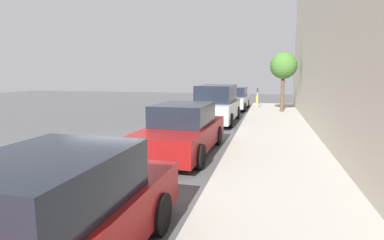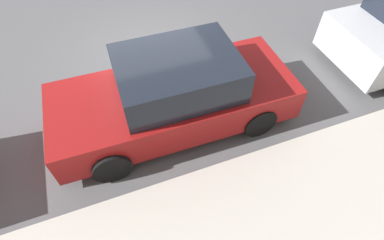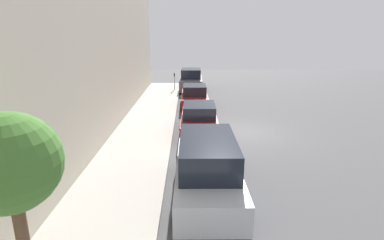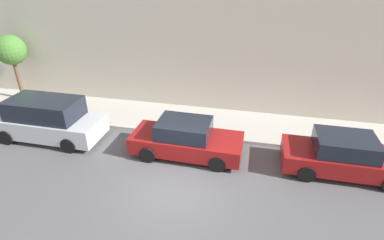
{
  "view_description": "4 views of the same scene",
  "coord_description": "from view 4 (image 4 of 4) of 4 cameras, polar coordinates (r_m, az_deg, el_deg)",
  "views": [
    {
      "loc": [
        4.68,
        -8.65,
        2.43
      ],
      "look_at": [
        2.36,
        0.43,
        1.0
      ],
      "focal_mm": 28.0,
      "sensor_mm": 36.0,
      "label": 1
    },
    {
      "loc": [
        5.92,
        -0.99,
        4.71
      ],
      "look_at": [
        3.06,
        0.08,
        1.0
      ],
      "focal_mm": 28.0,
      "sensor_mm": 36.0,
      "label": 2
    },
    {
      "loc": [
        2.73,
        14.89,
        4.86
      ],
      "look_at": [
        2.54,
        1.2,
        1.0
      ],
      "focal_mm": 28.0,
      "sensor_mm": 36.0,
      "label": 3
    },
    {
      "loc": [
        -7.96,
        -2.42,
        7.07
      ],
      "look_at": [
        3.35,
        0.09,
        1.0
      ],
      "focal_mm": 28.0,
      "sensor_mm": 36.0,
      "label": 4
    }
  ],
  "objects": [
    {
      "name": "parked_sedan_second",
      "position": [
        12.55,
        27.03,
        -6.13
      ],
      "size": [
        1.92,
        4.51,
        1.54
      ],
      "color": "maroon",
      "rests_on": "ground_plane"
    },
    {
      "name": "ground_plane",
      "position": [
        10.92,
        -3.45,
        -12.76
      ],
      "size": [
        60.0,
        60.0,
        0.0
      ],
      "primitive_type": "plane",
      "color": "#515154"
    },
    {
      "name": "sidewalk",
      "position": [
        14.94,
        1.71,
        -0.28
      ],
      "size": [
        3.02,
        32.0,
        0.15
      ],
      "color": "#B2ADA3",
      "rests_on": "ground_plane"
    },
    {
      "name": "parked_sedan_third",
      "position": [
        12.21,
        -1.14,
        -3.68
      ],
      "size": [
        1.92,
        4.54,
        1.54
      ],
      "color": "maroon",
      "rests_on": "ground_plane"
    },
    {
      "name": "street_tree",
      "position": [
        19.17,
        -31.28,
        11.25
      ],
      "size": [
        1.61,
        1.61,
        3.62
      ],
      "color": "brown",
      "rests_on": "sidewalk"
    },
    {
      "name": "parked_minivan_fourth",
      "position": [
        14.76,
        -25.86,
        0.07
      ],
      "size": [
        2.02,
        4.91,
        1.9
      ],
      "color": "#B7BABF",
      "rests_on": "ground_plane"
    }
  ]
}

